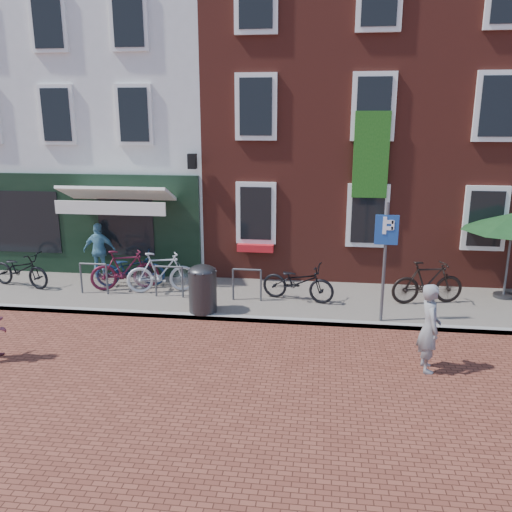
# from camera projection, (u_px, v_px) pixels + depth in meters

# --- Properties ---
(ground) EXTENTS (80.00, 80.00, 0.00)m
(ground) POSITION_uv_depth(u_px,v_px,m) (218.00, 321.00, 12.15)
(ground) COLOR brown
(sidewalk) EXTENTS (24.00, 3.00, 0.10)m
(sidewalk) POSITION_uv_depth(u_px,v_px,m) (268.00, 299.00, 13.45)
(sidewalk) COLOR slate
(sidewalk) RESTS_ON ground
(building_stucco) EXTENTS (8.00, 8.00, 9.00)m
(building_stucco) POSITION_uv_depth(u_px,v_px,m) (114.00, 118.00, 18.32)
(building_stucco) COLOR silver
(building_stucco) RESTS_ON ground
(building_brick_mid) EXTENTS (6.00, 8.00, 10.00)m
(building_brick_mid) POSITION_uv_depth(u_px,v_px,m) (317.00, 102.00, 17.31)
(building_brick_mid) COLOR maroon
(building_brick_mid) RESTS_ON ground
(building_brick_right) EXTENTS (6.00, 8.00, 10.00)m
(building_brick_right) POSITION_uv_depth(u_px,v_px,m) (508.00, 102.00, 16.57)
(building_brick_right) COLOR maroon
(building_brick_right) RESTS_ON ground
(litter_bin) EXTENTS (0.66, 0.66, 1.21)m
(litter_bin) POSITION_uv_depth(u_px,v_px,m) (203.00, 286.00, 12.30)
(litter_bin) COLOR #2F2F31
(litter_bin) RESTS_ON sidewalk
(parking_sign) EXTENTS (0.50, 0.08, 2.69)m
(parking_sign) POSITION_uv_depth(u_px,v_px,m) (385.00, 247.00, 11.45)
(parking_sign) COLOR #4C4C4F
(parking_sign) RESTS_ON sidewalk
(woman) EXTENTS (0.44, 0.63, 1.67)m
(woman) POSITION_uv_depth(u_px,v_px,m) (429.00, 328.00, 9.61)
(woman) COLOR gray
(woman) RESTS_ON ground
(cafe_person) EXTENTS (0.95, 0.44, 1.58)m
(cafe_person) POSITION_uv_depth(u_px,v_px,m) (100.00, 250.00, 14.90)
(cafe_person) COLOR #5997B1
(cafe_person) RESTS_ON sidewalk
(bicycle_0) EXTENTS (1.94, 1.06, 0.97)m
(bicycle_0) POSITION_uv_depth(u_px,v_px,m) (20.00, 269.00, 14.15)
(bicycle_0) COLOR black
(bicycle_0) RESTS_ON sidewalk
(bicycle_1) EXTENTS (1.85, 1.08, 1.07)m
(bicycle_1) POSITION_uv_depth(u_px,v_px,m) (125.00, 270.00, 13.92)
(bicycle_1) COLOR #521124
(bicycle_1) RESTS_ON sidewalk
(bicycle_2) EXTENTS (1.93, 0.99, 0.97)m
(bicycle_2) POSITION_uv_depth(u_px,v_px,m) (130.00, 269.00, 14.20)
(bicycle_2) COLOR #142A4D
(bicycle_2) RESTS_ON sidewalk
(bicycle_3) EXTENTS (1.86, 0.96, 1.07)m
(bicycle_3) POSITION_uv_depth(u_px,v_px,m) (161.00, 272.00, 13.69)
(bicycle_3) COLOR #BDBCBF
(bicycle_3) RESTS_ON sidewalk
(bicycle_4) EXTENTS (1.94, 1.07, 0.97)m
(bicycle_4) POSITION_uv_depth(u_px,v_px,m) (298.00, 282.00, 13.09)
(bicycle_4) COLOR black
(bicycle_4) RESTS_ON sidewalk
(bicycle_5) EXTENTS (1.85, 0.88, 1.07)m
(bicycle_5) POSITION_uv_depth(u_px,v_px,m) (428.00, 282.00, 12.86)
(bicycle_5) COLOR black
(bicycle_5) RESTS_ON sidewalk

